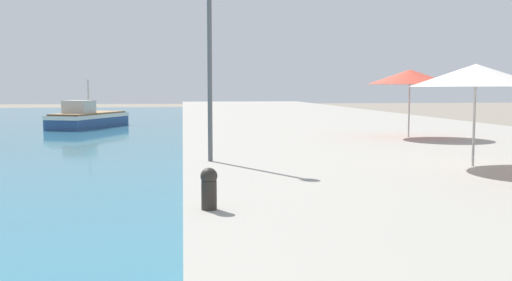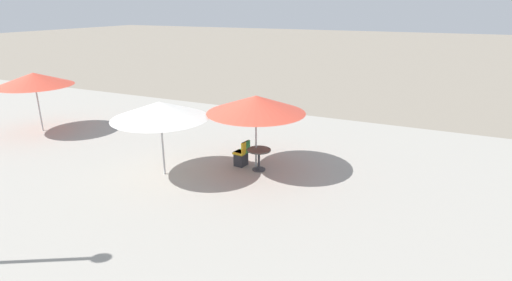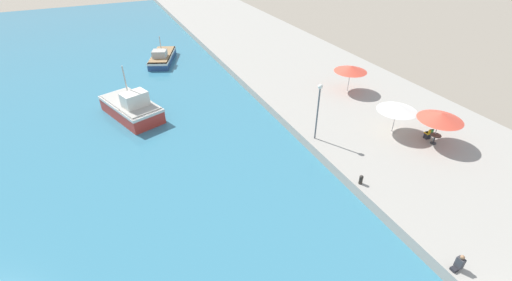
% 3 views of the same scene
% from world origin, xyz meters
% --- Properties ---
extents(quay_promenade, '(16.00, 90.00, 0.79)m').
position_xyz_m(quay_promenade, '(8.00, 37.00, 0.39)').
color(quay_promenade, '#A39E93').
rests_on(quay_promenade, ground_plane).
extents(fishing_boat_near, '(5.10, 7.22, 4.80)m').
position_xyz_m(fishing_boat_near, '(-11.64, 28.25, 0.98)').
color(fishing_boat_near, red).
rests_on(fishing_boat_near, water_basin).
extents(fishing_boat_mid, '(4.72, 7.09, 3.19)m').
position_xyz_m(fishing_boat_mid, '(-6.22, 41.43, 0.68)').
color(fishing_boat_mid, navy).
rests_on(fishing_boat_mid, water_basin).
extents(cafe_umbrella_pink, '(3.26, 3.26, 2.53)m').
position_xyz_m(cafe_umbrella_pink, '(8.67, 12.98, 3.03)').
color(cafe_umbrella_pink, '#B7B7B7').
rests_on(cafe_umbrella_pink, quay_promenade).
extents(cafe_umbrella_white, '(3.08, 3.08, 2.45)m').
position_xyz_m(cafe_umbrella_white, '(6.94, 15.50, 2.96)').
color(cafe_umbrella_white, '#B7B7B7').
rests_on(cafe_umbrella_white, quay_promenade).
extents(cafe_umbrella_striped, '(3.16, 3.16, 2.57)m').
position_xyz_m(cafe_umbrella_striped, '(8.56, 23.40, 3.08)').
color(cafe_umbrella_striped, '#B7B7B7').
rests_on(cafe_umbrella_striped, quay_promenade).
extents(cafe_table, '(0.80, 0.80, 0.74)m').
position_xyz_m(cafe_table, '(8.57, 12.83, 1.32)').
color(cafe_table, '#333338').
rests_on(cafe_table, quay_promenade).
extents(cafe_chair_left, '(0.44, 0.47, 0.91)m').
position_xyz_m(cafe_chair_left, '(8.64, 13.55, 1.11)').
color(cafe_chair_left, '#2D2D33').
rests_on(cafe_chair_left, quay_promenade).
extents(cafe_chair_right, '(0.48, 0.50, 0.91)m').
position_xyz_m(cafe_chair_right, '(8.71, 13.54, 1.11)').
color(cafe_chair_right, '#2D2D33').
rests_on(cafe_chair_right, quay_promenade).
extents(person_at_quay, '(0.52, 0.36, 0.95)m').
position_xyz_m(person_at_quay, '(0.51, 4.20, 1.20)').
color(person_at_quay, '#232328').
rests_on(person_at_quay, quay_promenade).
extents(mooring_bollard, '(0.26, 0.26, 0.65)m').
position_xyz_m(mooring_bollard, '(0.40, 11.36, 1.14)').
color(mooring_bollard, '#2D2823').
rests_on(mooring_bollard, quay_promenade).
extents(lamppost, '(0.36, 0.36, 4.56)m').
position_xyz_m(lamppost, '(0.70, 17.22, 3.88)').
color(lamppost, '#565B60').
rests_on(lamppost, quay_promenade).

